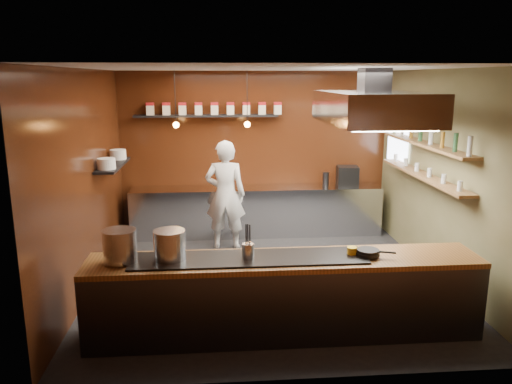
{
  "coord_description": "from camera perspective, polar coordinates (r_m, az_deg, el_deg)",
  "views": [
    {
      "loc": [
        -0.75,
        -6.8,
        2.88
      ],
      "look_at": [
        -0.16,
        0.4,
        1.22
      ],
      "focal_mm": 35.0,
      "sensor_mm": 36.0,
      "label": 1
    }
  ],
  "objects": [
    {
      "name": "utensil_crock",
      "position": [
        5.49,
        -0.92,
        -6.78
      ],
      "size": [
        0.15,
        0.15,
        0.17
      ],
      "primitive_type": "cylinder",
      "rotation": [
        0.0,
        0.0,
        0.14
      ],
      "color": "silver",
      "rests_on": "pass_counter"
    },
    {
      "name": "espresso_machine",
      "position": [
        9.4,
        10.4,
        1.76
      ],
      "size": [
        0.41,
        0.4,
        0.38
      ],
      "primitive_type": "cube",
      "rotation": [
        0.0,
        0.0,
        -0.1
      ],
      "color": "black",
      "rests_on": "prep_counter"
    },
    {
      "name": "right_wall",
      "position": [
        7.66,
        20.5,
        1.75
      ],
      "size": [
        0.0,
        5.0,
        5.0
      ],
      "primitive_type": "plane",
      "rotation": [
        1.57,
        0.0,
        -1.57
      ],
      "color": "brown",
      "rests_on": "ground"
    },
    {
      "name": "chef",
      "position": [
        8.46,
        -3.52,
        -0.36
      ],
      "size": [
        0.72,
        0.51,
        1.87
      ],
      "primitive_type": "imported",
      "rotation": [
        0.0,
        0.0,
        3.04
      ],
      "color": "white",
      "rests_on": "floor"
    },
    {
      "name": "frying_pan",
      "position": [
        5.75,
        12.71,
        -6.74
      ],
      "size": [
        0.42,
        0.27,
        0.07
      ],
      "color": "black",
      "rests_on": "pass_counter"
    },
    {
      "name": "plate_shelf",
      "position": [
        8.07,
        -16.03,
        2.97
      ],
      "size": [
        0.3,
        1.4,
        0.04
      ],
      "primitive_type": "cube",
      "color": "black",
      "rests_on": "left_wall"
    },
    {
      "name": "stockpot_large",
      "position": [
        5.59,
        -15.29,
        -5.92
      ],
      "size": [
        0.38,
        0.38,
        0.35
      ],
      "primitive_type": "cylinder",
      "rotation": [
        0.0,
        0.0,
        -0.07
      ],
      "color": "#B4B6BB",
      "rests_on": "pass_counter"
    },
    {
      "name": "bottle_shelf_lower",
      "position": [
        7.87,
        18.51,
        1.82
      ],
      "size": [
        0.26,
        2.8,
        0.04
      ],
      "primitive_type": "cube",
      "color": "brown",
      "rests_on": "right_wall"
    },
    {
      "name": "stockpot_small",
      "position": [
        5.53,
        -9.85,
        -5.98
      ],
      "size": [
        0.4,
        0.4,
        0.33
      ],
      "primitive_type": "cylinder",
      "rotation": [
        0.0,
        0.0,
        -0.17
      ],
      "color": "silver",
      "rests_on": "pass_counter"
    },
    {
      "name": "pass_counter",
      "position": [
        5.78,
        3.21,
        -11.76
      ],
      "size": [
        4.4,
        0.72,
        0.94
      ],
      "color": "#38383D",
      "rests_on": "floor"
    },
    {
      "name": "butter_jar",
      "position": [
        5.75,
        10.91,
        -6.68
      ],
      "size": [
        0.13,
        0.13,
        0.1
      ],
      "primitive_type": "cylinder",
      "rotation": [
        0.0,
        0.0,
        0.13
      ],
      "color": "yellow",
      "rests_on": "pass_counter"
    },
    {
      "name": "extractor_hood",
      "position": [
        6.73,
        13.23,
        9.43
      ],
      "size": [
        1.2,
        2.0,
        0.72
      ],
      "color": "#38383D",
      "rests_on": "ceiling"
    },
    {
      "name": "left_wall",
      "position": [
        7.15,
        -18.78,
        1.14
      ],
      "size": [
        0.0,
        5.0,
        5.0
      ],
      "primitive_type": "plane",
      "rotation": [
        1.57,
        0.0,
        1.57
      ],
      "color": "#341209",
      "rests_on": "ground"
    },
    {
      "name": "floor",
      "position": [
        7.42,
        1.49,
        -9.88
      ],
      "size": [
        5.0,
        5.0,
        0.0
      ],
      "primitive_type": "plane",
      "color": "black",
      "rests_on": "ground"
    },
    {
      "name": "wine_glasses",
      "position": [
        7.86,
        18.55,
        2.43
      ],
      "size": [
        0.07,
        2.37,
        0.13
      ],
      "color": "silver",
      "rests_on": "bottle_shelf_lower"
    },
    {
      "name": "storage_tins",
      "position": [
        9.17,
        -4.76,
        9.49
      ],
      "size": [
        2.43,
        0.13,
        0.22
      ],
      "color": "beige",
      "rests_on": "tin_shelf"
    },
    {
      "name": "prep_counter",
      "position": [
        9.32,
        0.07,
        -2.15
      ],
      "size": [
        4.6,
        0.65,
        0.9
      ],
      "primitive_type": "cube",
      "color": "silver",
      "rests_on": "floor"
    },
    {
      "name": "back_wall",
      "position": [
        9.43,
        -0.09,
        4.55
      ],
      "size": [
        5.0,
        0.0,
        5.0
      ],
      "primitive_type": "plane",
      "rotation": [
        1.57,
        0.0,
        0.0
      ],
      "color": "#341209",
      "rests_on": "ground"
    },
    {
      "name": "window_pane",
      "position": [
        9.13,
        15.94,
        6.31
      ],
      "size": [
        0.0,
        1.0,
        1.0
      ],
      "primitive_type": "plane",
      "rotation": [
        1.57,
        0.0,
        -1.57
      ],
      "color": "white",
      "rests_on": "right_wall"
    },
    {
      "name": "bottle_shelf_upper",
      "position": [
        7.8,
        18.76,
        5.21
      ],
      "size": [
        0.26,
        2.8,
        0.04
      ],
      "primitive_type": "cube",
      "color": "brown",
      "rests_on": "right_wall"
    },
    {
      "name": "tin_shelf",
      "position": [
        9.18,
        -5.69,
        8.65
      ],
      "size": [
        2.6,
        0.26,
        0.04
      ],
      "primitive_type": "cube",
      "color": "black",
      "rests_on": "back_wall"
    },
    {
      "name": "pendant_right",
      "position": [
        8.55,
        -1.01,
        8.07
      ],
      "size": [
        0.1,
        0.1,
        0.95
      ],
      "color": "black",
      "rests_on": "ceiling"
    },
    {
      "name": "ceiling",
      "position": [
        6.84,
        1.64,
        13.96
      ],
      "size": [
        5.0,
        5.0,
        0.0
      ],
      "primitive_type": "plane",
      "rotation": [
        3.14,
        0.0,
        0.0
      ],
      "color": "silver",
      "rests_on": "back_wall"
    },
    {
      "name": "pendant_left",
      "position": [
        8.55,
        -9.14,
        7.92
      ],
      "size": [
        0.1,
        0.1,
        0.95
      ],
      "color": "black",
      "rests_on": "ceiling"
    },
    {
      "name": "bottles",
      "position": [
        7.78,
        18.83,
        6.23
      ],
      "size": [
        0.06,
        2.66,
        0.24
      ],
      "color": "silver",
      "rests_on": "bottle_shelf_upper"
    },
    {
      "name": "plate_stacks",
      "position": [
        8.05,
        -16.07,
        3.67
      ],
      "size": [
        0.26,
        1.16,
        0.16
      ],
      "color": "white",
      "rests_on": "plate_shelf"
    }
  ]
}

